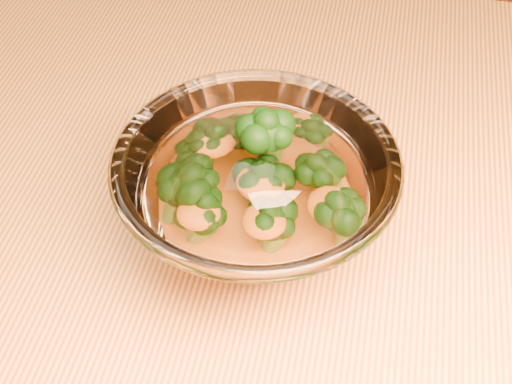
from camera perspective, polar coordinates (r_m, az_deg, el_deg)
table at (r=0.66m, az=2.52°, el=-9.36°), size 1.20×0.80×0.75m
glass_bowl at (r=0.55m, az=0.00°, el=-0.33°), size 0.21×0.21×0.10m
cheese_sauce at (r=0.56m, az=0.00°, el=-1.73°), size 0.11×0.11×0.03m
broccoli_heap at (r=0.54m, az=-0.22°, el=1.23°), size 0.16×0.13×0.08m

